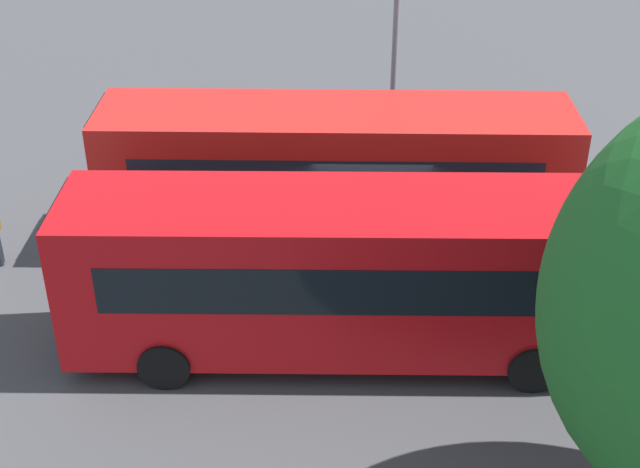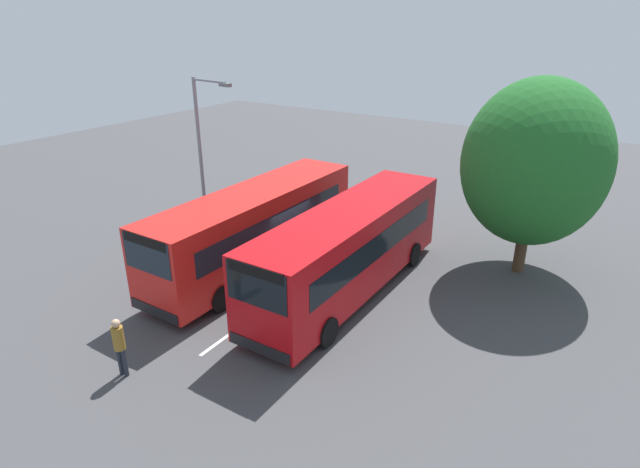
# 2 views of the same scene
# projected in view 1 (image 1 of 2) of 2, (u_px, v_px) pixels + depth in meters

# --- Properties ---
(ground_plane) EXTENTS (64.55, 64.55, 0.00)m
(ground_plane) POSITION_uv_depth(u_px,v_px,m) (370.00, 293.00, 18.65)
(ground_plane) COLOR #424244
(bus_far_left) EXTENTS (10.35, 2.55, 3.19)m
(bus_far_left) POSITION_uv_depth(u_px,v_px,m) (334.00, 170.00, 19.68)
(bus_far_left) COLOR red
(bus_far_left) RESTS_ON ground
(bus_center_left) EXTENTS (10.36, 2.59, 3.19)m
(bus_center_left) POSITION_uv_depth(u_px,v_px,m) (347.00, 272.00, 16.17)
(bus_center_left) COLOR #B70C11
(bus_center_left) RESTS_ON ground
(street_lamp) EXTENTS (0.43, 2.32, 7.02)m
(street_lamp) POSITION_uv_depth(u_px,v_px,m) (396.00, 14.00, 21.88)
(street_lamp) COLOR gray
(street_lamp) RESTS_ON ground
(lane_stripe_outer_left) EXTENTS (12.67, 0.40, 0.01)m
(lane_stripe_outer_left) POSITION_uv_depth(u_px,v_px,m) (370.00, 293.00, 18.65)
(lane_stripe_outer_left) COLOR silver
(lane_stripe_outer_left) RESTS_ON ground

